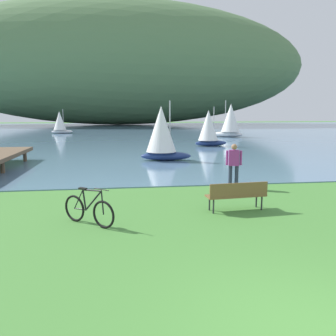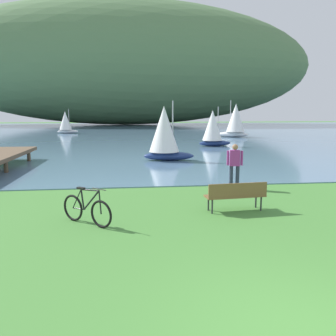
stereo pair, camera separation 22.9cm
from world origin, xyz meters
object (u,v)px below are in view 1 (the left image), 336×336
object	(u,v)px
sailboat_nearest_to_shore	(60,122)
sailboat_toward_hillside	(162,133)
sailboat_mid_bay	(209,128)
sailboat_far_off	(230,120)
person_at_shoreline	(234,163)
bicycle_leaning_near_bench	(89,210)
park_bench_near_camera	(237,194)

from	to	relation	value
sailboat_nearest_to_shore	sailboat_toward_hillside	size ratio (longest dim) A/B	0.92
sailboat_mid_bay	sailboat_far_off	xyz separation A→B (m)	(5.15, 10.15, 0.41)
person_at_shoreline	sailboat_mid_bay	bearing A→B (deg)	78.91
sailboat_mid_bay	sailboat_far_off	bearing A→B (deg)	63.12
bicycle_leaning_near_bench	sailboat_mid_bay	size ratio (longest dim) A/B	0.42
sailboat_toward_hillside	park_bench_near_camera	bearing A→B (deg)	-85.15
bicycle_leaning_near_bench	sailboat_nearest_to_shore	world-z (taller)	sailboat_nearest_to_shore
sailboat_mid_bay	person_at_shoreline	bearing A→B (deg)	-101.09
sailboat_nearest_to_shore	sailboat_mid_bay	world-z (taller)	sailboat_mid_bay
bicycle_leaning_near_bench	sailboat_toward_hillside	bearing A→B (deg)	74.05
bicycle_leaning_near_bench	person_at_shoreline	world-z (taller)	person_at_shoreline
bicycle_leaning_near_bench	sailboat_toward_hillside	distance (m)	12.13
person_at_shoreline	sailboat_nearest_to_shore	size ratio (longest dim) A/B	0.53
person_at_shoreline	sailboat_toward_hillside	xyz separation A→B (m)	(-1.82, 7.84, 0.72)
sailboat_nearest_to_shore	sailboat_mid_bay	xyz separation A→B (m)	(15.37, -19.89, 0.03)
sailboat_nearest_to_shore	sailboat_far_off	bearing A→B (deg)	-25.39
sailboat_toward_hillside	bicycle_leaning_near_bench	bearing A→B (deg)	-105.95
sailboat_toward_hillside	sailboat_far_off	xyz separation A→B (m)	(10.12, 18.42, 0.30)
sailboat_mid_bay	sailboat_far_off	distance (m)	11.39
bicycle_leaning_near_bench	sailboat_far_off	distance (m)	32.92
park_bench_near_camera	sailboat_mid_bay	distance (m)	19.60
bicycle_leaning_near_bench	sailboat_nearest_to_shore	distance (m)	40.39
park_bench_near_camera	sailboat_toward_hillside	xyz separation A→B (m)	(-0.92, 10.88, 1.18)
park_bench_near_camera	sailboat_mid_bay	bearing A→B (deg)	78.04
sailboat_mid_bay	sailboat_toward_hillside	xyz separation A→B (m)	(-4.98, -8.26, 0.10)
person_at_shoreline	bicycle_leaning_near_bench	bearing A→B (deg)	-143.84
park_bench_near_camera	sailboat_nearest_to_shore	distance (m)	40.65
sailboat_nearest_to_shore	sailboat_far_off	size ratio (longest dim) A/B	0.78
sailboat_nearest_to_shore	sailboat_toward_hillside	xyz separation A→B (m)	(10.39, -28.15, 0.14)
sailboat_nearest_to_shore	sailboat_far_off	distance (m)	22.71
park_bench_near_camera	person_at_shoreline	xyz separation A→B (m)	(0.90, 3.04, 0.46)
park_bench_near_camera	sailboat_toward_hillside	world-z (taller)	sailboat_toward_hillside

